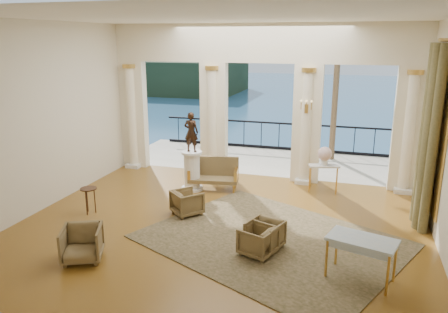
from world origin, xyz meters
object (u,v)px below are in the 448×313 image
(statue, at_px, (191,132))
(console_table, at_px, (324,170))
(pedestal, at_px, (192,171))
(game_table, at_px, (362,243))
(armchair_b, at_px, (265,234))
(settee, at_px, (214,174))
(armchair_c, at_px, (258,239))
(side_table, at_px, (89,192))
(armchair_a, at_px, (82,242))
(armchair_d, at_px, (187,201))

(statue, relative_size, console_table, 1.26)
(pedestal, bearing_deg, console_table, 14.26)
(game_table, height_order, console_table, game_table)
(statue, height_order, console_table, statue)
(armchair_b, xyz_separation_m, console_table, (0.83, 3.77, 0.31))
(settee, bearing_deg, armchair_b, -66.32)
(pedestal, bearing_deg, armchair_c, -50.72)
(console_table, bearing_deg, armchair_c, -118.45)
(console_table, height_order, side_table, console_table)
(pedestal, xyz_separation_m, side_table, (-1.75, -2.30, 0.02))
(armchair_a, distance_m, statue, 4.56)
(settee, relative_size, side_table, 2.26)
(armchair_d, bearing_deg, console_table, -98.51)
(armchair_d, bearing_deg, armchair_b, -168.73)
(armchair_b, xyz_separation_m, side_table, (-4.41, 0.58, 0.22))
(pedestal, bearing_deg, game_table, -38.15)
(armchair_b, height_order, settee, settee)
(armchair_a, height_order, armchair_b, armchair_a)
(settee, bearing_deg, armchair_a, -113.94)
(armchair_a, relative_size, armchair_b, 1.13)
(statue, xyz_separation_m, side_table, (-1.75, -2.30, -1.10))
(game_table, bearing_deg, statue, 158.02)
(armchair_b, xyz_separation_m, armchair_c, (-0.08, -0.27, -0.01))
(console_table, bearing_deg, game_table, -93.05)
(armchair_b, height_order, game_table, game_table)
(armchair_d, height_order, pedestal, pedestal)
(armchair_a, bearing_deg, console_table, 27.93)
(side_table, bearing_deg, game_table, -11.07)
(pedestal, bearing_deg, settee, 22.78)
(settee, xyz_separation_m, side_table, (-2.30, -2.54, 0.10))
(settee, bearing_deg, armchair_c, -69.49)
(game_table, relative_size, pedestal, 1.15)
(armchair_b, distance_m, armchair_d, 2.46)
(armchair_c, height_order, pedestal, pedestal)
(armchair_c, height_order, console_table, console_table)
(statue, xyz_separation_m, console_table, (3.49, 0.89, -1.01))
(armchair_d, xyz_separation_m, side_table, (-2.27, -0.63, 0.22))
(armchair_c, height_order, statue, statue)
(armchair_d, bearing_deg, side_table, 56.34)
(armchair_b, relative_size, armchair_c, 1.03)
(game_table, distance_m, console_table, 4.52)
(pedestal, height_order, console_table, pedestal)
(game_table, bearing_deg, settee, 152.46)
(armchair_b, bearing_deg, console_table, 96.09)
(armchair_b, bearing_deg, game_table, -0.84)
(armchair_b, height_order, armchair_d, armchair_b)
(armchair_c, bearing_deg, statue, -121.23)
(armchair_c, distance_m, pedestal, 4.08)
(armchair_a, bearing_deg, armchair_b, 0.01)
(settee, xyz_separation_m, game_table, (3.93, -3.76, 0.25))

